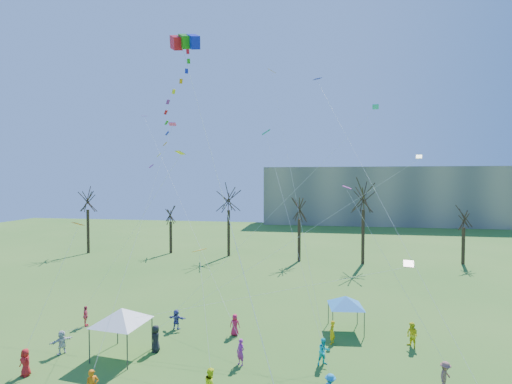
% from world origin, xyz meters
% --- Properties ---
extents(distant_building, '(60.00, 14.00, 15.00)m').
position_xyz_m(distant_building, '(22.00, 82.00, 7.50)').
color(distant_building, gray).
rests_on(distant_building, ground).
extents(bare_tree_row, '(68.99, 8.54, 11.87)m').
position_xyz_m(bare_tree_row, '(-0.19, 35.46, 7.43)').
color(bare_tree_row, black).
rests_on(bare_tree_row, ground).
extents(big_box_kite, '(5.18, 6.30, 22.53)m').
position_xyz_m(big_box_kite, '(-3.94, 5.32, 16.26)').
color(big_box_kite, red).
rests_on(big_box_kite, ground).
extents(canopy_tent_white, '(4.28, 4.28, 3.23)m').
position_xyz_m(canopy_tent_white, '(-7.69, 4.95, 2.73)').
color(canopy_tent_white, '#3F3F44').
rests_on(canopy_tent_white, ground).
extents(canopy_tent_blue, '(3.57, 3.57, 2.69)m').
position_xyz_m(canopy_tent_blue, '(7.40, 11.53, 2.28)').
color(canopy_tent_blue, '#3F3F44').
rests_on(canopy_tent_blue, ground).
extents(festival_crowd, '(26.80, 10.23, 1.79)m').
position_xyz_m(festival_crowd, '(0.22, 5.09, 0.83)').
color(festival_crowd, red).
rests_on(festival_crowd, ground).
extents(small_kites_aloft, '(27.98, 17.81, 33.32)m').
position_xyz_m(small_kites_aloft, '(0.37, 11.65, 13.29)').
color(small_kites_aloft, '#FF550D').
rests_on(small_kites_aloft, ground).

